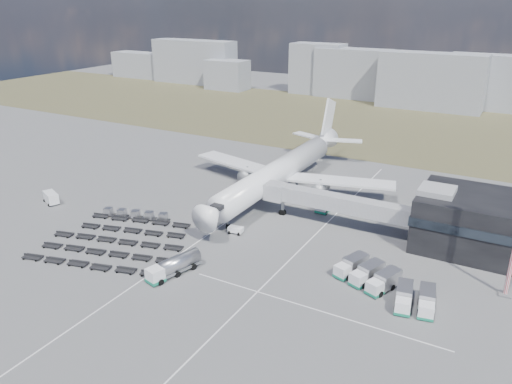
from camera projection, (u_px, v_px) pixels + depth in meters
The scene contains 15 objects.
ground at pixel (202, 247), 90.98m from camera, with size 420.00×420.00×0.00m, color #565659.
grass_strip at pixel (377, 124), 180.51m from camera, with size 420.00×90.00×0.01m, color brown.
lane_markings at pixel (257, 253), 88.99m from camera, with size 47.12×110.00×0.01m.
terminal at pixel (506, 227), 86.89m from camera, with size 30.40×16.40×11.00m.
jet_bridge at pixel (327, 201), 98.55m from camera, with size 30.30×3.80×7.05m.
airliner at pixel (282, 170), 115.41m from camera, with size 51.59×64.53×17.62m.
skyline at pixel (375, 78), 218.07m from camera, with size 311.45×24.21×23.09m.
fuel_tanker at pixel (174, 266), 81.54m from camera, with size 4.91×10.10×3.17m.
pushback_tug at pixel (236, 230), 96.21m from camera, with size 2.84×1.60×1.32m, color white.
utility_van at pixel (51, 198), 110.19m from camera, with size 4.74×2.14×2.49m, color white.
catering_truck at pixel (326, 204), 106.61m from camera, with size 2.74×6.25×2.83m.
service_trucks_near at pixel (367, 273), 79.58m from camera, with size 10.46×9.22×2.65m.
service_trucks_far at pixel (415, 299), 72.83m from camera, with size 6.49×7.37×2.63m.
uld_row at pixel (136, 214), 102.51m from camera, with size 14.52×5.63×1.61m.
baggage_dollies at pixel (116, 241), 92.36m from camera, with size 29.15×26.19×0.81m.
Camera 1 is at (48.11, -66.05, 42.42)m, focal length 35.00 mm.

